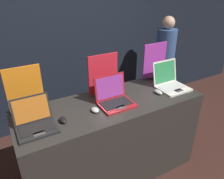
% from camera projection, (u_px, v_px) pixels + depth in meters
% --- Properties ---
extents(wall_back, '(8.00, 0.05, 2.80)m').
position_uv_depth(wall_back, '(64.00, 35.00, 3.17)').
color(wall_back, black).
rests_on(wall_back, ground_plane).
extents(display_counter, '(1.96, 0.70, 0.99)m').
position_uv_depth(display_counter, '(112.00, 140.00, 2.48)').
color(display_counter, '#282623').
rests_on(display_counter, ground_plane).
extents(laptop_front, '(0.32, 0.32, 0.24)m').
position_uv_depth(laptop_front, '(35.00, 122.00, 1.86)').
color(laptop_front, black).
rests_on(laptop_front, display_counter).
extents(mouse_front, '(0.06, 0.10, 0.04)m').
position_uv_depth(mouse_front, '(63.00, 120.00, 1.95)').
color(mouse_front, black).
rests_on(mouse_front, display_counter).
extents(promo_stand_front, '(0.32, 0.07, 0.45)m').
position_uv_depth(promo_stand_front, '(25.00, 91.00, 2.03)').
color(promo_stand_front, black).
rests_on(promo_stand_front, display_counter).
extents(laptop_middle, '(0.34, 0.31, 0.28)m').
position_uv_depth(laptop_middle, '(114.00, 98.00, 2.22)').
color(laptop_middle, maroon).
rests_on(laptop_middle, display_counter).
extents(mouse_middle, '(0.07, 0.10, 0.04)m').
position_uv_depth(mouse_middle, '(95.00, 110.00, 2.10)').
color(mouse_middle, '#B2B2B7').
rests_on(mouse_middle, display_counter).
extents(promo_stand_middle, '(0.34, 0.07, 0.45)m').
position_uv_depth(promo_stand_middle, '(103.00, 76.00, 2.34)').
color(promo_stand_middle, black).
rests_on(promo_stand_middle, display_counter).
extents(laptop_back, '(0.34, 0.35, 0.29)m').
position_uv_depth(laptop_back, '(170.00, 82.00, 2.55)').
color(laptop_back, silver).
rests_on(laptop_back, display_counter).
extents(mouse_back, '(0.06, 0.12, 0.04)m').
position_uv_depth(mouse_back, '(158.00, 92.00, 2.43)').
color(mouse_back, '#B2B2B7').
rests_on(mouse_back, display_counter).
extents(promo_stand_back, '(0.34, 0.07, 0.46)m').
position_uv_depth(promo_stand_back, '(154.00, 62.00, 2.72)').
color(promo_stand_back, black).
rests_on(promo_stand_back, display_counter).
extents(person_bystander, '(0.31, 0.31, 1.63)m').
position_uv_depth(person_bystander, '(164.00, 65.00, 3.66)').
color(person_bystander, '#282833').
rests_on(person_bystander, ground_plane).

